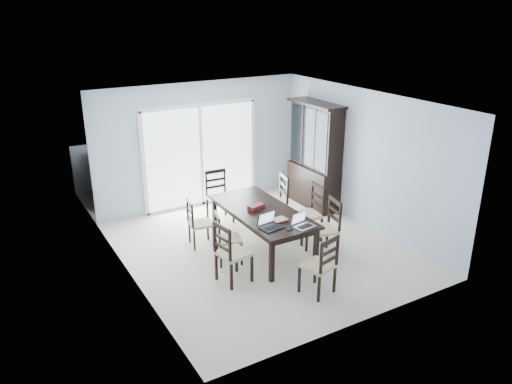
# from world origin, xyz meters

# --- Properties ---
(floor) EXTENTS (5.00, 5.00, 0.00)m
(floor) POSITION_xyz_m (0.00, 0.00, 0.00)
(floor) COLOR #EDE5CB
(floor) RESTS_ON ground
(ceiling) EXTENTS (5.00, 5.00, 0.00)m
(ceiling) POSITION_xyz_m (0.00, 0.00, 2.60)
(ceiling) COLOR white
(ceiling) RESTS_ON back_wall
(back_wall) EXTENTS (4.50, 0.02, 2.60)m
(back_wall) POSITION_xyz_m (0.00, 2.50, 1.30)
(back_wall) COLOR #A6B7C6
(back_wall) RESTS_ON floor
(wall_left) EXTENTS (0.02, 5.00, 2.60)m
(wall_left) POSITION_xyz_m (-2.25, 0.00, 1.30)
(wall_left) COLOR #A6B7C6
(wall_left) RESTS_ON floor
(wall_right) EXTENTS (0.02, 5.00, 2.60)m
(wall_right) POSITION_xyz_m (2.25, 0.00, 1.30)
(wall_right) COLOR #A6B7C6
(wall_right) RESTS_ON floor
(balcony) EXTENTS (4.50, 2.00, 0.10)m
(balcony) POSITION_xyz_m (0.00, 3.50, -0.05)
(balcony) COLOR gray
(balcony) RESTS_ON ground
(railing) EXTENTS (4.50, 0.06, 1.10)m
(railing) POSITION_xyz_m (0.00, 4.50, 0.55)
(railing) COLOR #99999E
(railing) RESTS_ON balcony
(dining_table) EXTENTS (1.00, 2.20, 0.75)m
(dining_table) POSITION_xyz_m (0.00, 0.00, 0.67)
(dining_table) COLOR black
(dining_table) RESTS_ON floor
(china_hutch) EXTENTS (0.50, 1.38, 2.20)m
(china_hutch) POSITION_xyz_m (2.02, 1.25, 1.07)
(china_hutch) COLOR black
(china_hutch) RESTS_ON floor
(sliding_door) EXTENTS (2.52, 0.05, 2.18)m
(sliding_door) POSITION_xyz_m (0.00, 2.48, 1.09)
(sliding_door) COLOR silver
(sliding_door) RESTS_ON floor
(chair_left_near) EXTENTS (0.51, 0.50, 1.16)m
(chair_left_near) POSITION_xyz_m (-1.01, -0.70, 0.61)
(chair_left_near) COLOR black
(chair_left_near) RESTS_ON floor
(chair_left_mid) EXTENTS (0.48, 0.47, 1.01)m
(chair_left_mid) POSITION_xyz_m (-0.78, -0.08, 0.54)
(chair_left_mid) COLOR black
(chair_left_mid) RESTS_ON floor
(chair_left_far) EXTENTS (0.44, 0.43, 1.01)m
(chair_left_far) POSITION_xyz_m (-0.92, 0.71, 0.53)
(chair_left_far) COLOR black
(chair_left_far) RESTS_ON floor
(chair_right_near) EXTENTS (0.52, 0.51, 1.15)m
(chair_right_near) POSITION_xyz_m (0.89, -0.70, 0.61)
(chair_right_near) COLOR black
(chair_right_near) RESTS_ON floor
(chair_right_mid) EXTENTS (0.50, 0.49, 1.18)m
(chair_right_mid) POSITION_xyz_m (1.01, -0.06, 0.62)
(chair_right_mid) COLOR black
(chair_right_mid) RESTS_ON floor
(chair_right_far) EXTENTS (0.55, 0.54, 1.18)m
(chair_right_far) POSITION_xyz_m (0.79, 0.72, 0.63)
(chair_right_far) COLOR black
(chair_right_far) RESTS_ON floor
(chair_end_near) EXTENTS (0.50, 0.51, 1.09)m
(chair_end_near) POSITION_xyz_m (0.02, -1.69, 0.58)
(chair_end_near) COLOR black
(chair_end_near) RESTS_ON floor
(chair_end_far) EXTENTS (0.46, 0.47, 1.16)m
(chair_end_far) POSITION_xyz_m (-0.06, 1.58, 0.61)
(chair_end_far) COLOR black
(chair_end_far) RESTS_ON floor
(laptop_dark) EXTENTS (0.38, 0.29, 0.24)m
(laptop_dark) POSITION_xyz_m (-0.24, -0.72, 0.81)
(laptop_dark) COLOR black
(laptop_dark) RESTS_ON dining_table
(laptop_silver) EXTENTS (0.35, 0.27, 0.22)m
(laptop_silver) POSITION_xyz_m (0.22, -0.94, 0.80)
(laptop_silver) COLOR #BBBBBE
(laptop_silver) RESTS_ON dining_table
(book_stack) EXTENTS (0.25, 0.20, 0.04)m
(book_stack) POSITION_xyz_m (-0.00, -0.54, 0.77)
(book_stack) COLOR maroon
(book_stack) RESTS_ON dining_table
(cell_phone) EXTENTS (0.10, 0.05, 0.01)m
(cell_phone) POSITION_xyz_m (-0.04, -0.91, 0.76)
(cell_phone) COLOR black
(cell_phone) RESTS_ON dining_table
(game_box) EXTENTS (0.32, 0.21, 0.07)m
(game_box) POSITION_xyz_m (-0.06, 0.09, 0.79)
(game_box) COLOR #470E18
(game_box) RESTS_ON dining_table
(hot_tub) EXTENTS (2.18, 2.03, 0.96)m
(hot_tub) POSITION_xyz_m (-0.98, 3.63, 0.48)
(hot_tub) COLOR maroon
(hot_tub) RESTS_ON balcony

